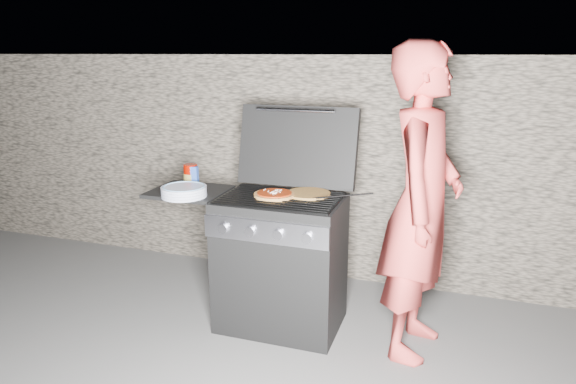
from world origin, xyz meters
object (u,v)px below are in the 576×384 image
(sauce_jar, at_px, (191,175))
(person, at_px, (422,204))
(gas_grill, at_px, (247,258))
(pizza_topped, at_px, (274,194))

(sauce_jar, relative_size, person, 0.08)
(gas_grill, xyz_separation_m, person, (1.14, 0.01, 0.49))
(pizza_topped, bearing_deg, person, 0.11)
(sauce_jar, bearing_deg, person, -4.24)
(pizza_topped, bearing_deg, gas_grill, -178.04)
(sauce_jar, bearing_deg, gas_grill, -15.14)
(gas_grill, xyz_separation_m, pizza_topped, (0.20, 0.01, 0.47))
(gas_grill, relative_size, sauce_jar, 8.93)
(gas_grill, bearing_deg, pizza_topped, 1.96)
(gas_grill, distance_m, pizza_topped, 0.51)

